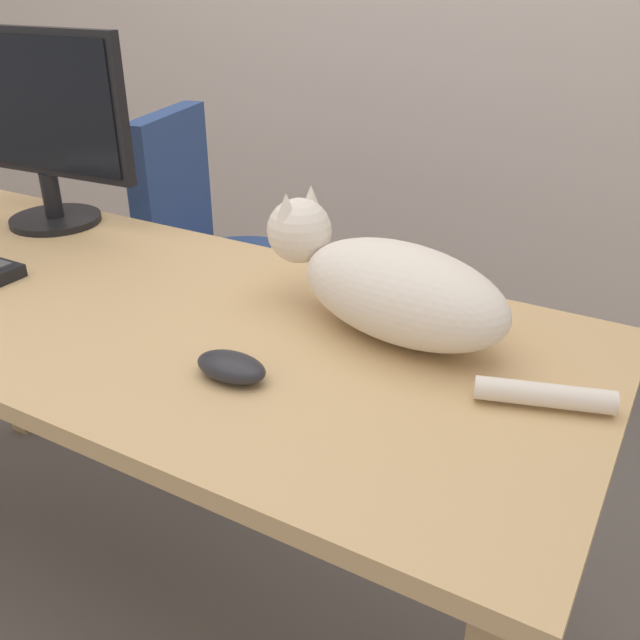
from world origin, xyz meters
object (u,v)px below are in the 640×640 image
Objects in this scene: office_chair at (226,301)px; monitor at (37,121)px; cat at (389,285)px; computer_mouse at (231,367)px.

office_chair is 0.72m from monitor.
cat is 5.47× the size of computer_mouse.
computer_mouse is (-0.13, -0.24, -0.06)m from cat.
monitor is at bearing 173.34° from cat.
monitor is 4.37× the size of computer_mouse.
office_chair is 0.99m from cat.
computer_mouse is at bearing -51.55° from office_chair.
monitor is 0.90m from cat.
office_chair is 1.91× the size of monitor.
cat is at bearing 60.87° from computer_mouse.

